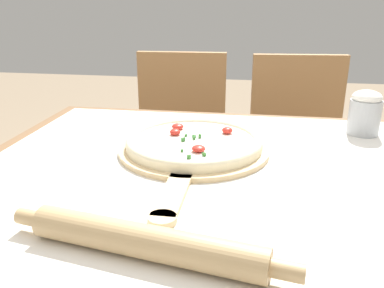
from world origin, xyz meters
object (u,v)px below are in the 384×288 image
object	(u,v)px
chair_left	(180,143)
chair_right	(297,150)
rolling_pin	(146,242)
pizza	(194,142)
pizza_peel	(193,152)
flour_cup	(365,112)

from	to	relation	value
chair_left	chair_right	size ratio (longest dim) A/B	1.00
rolling_pin	pizza	bearing A→B (deg)	89.83
pizza	rolling_pin	bearing A→B (deg)	-90.17
pizza	chair_left	xyz separation A→B (m)	(-0.18, 0.70, -0.27)
pizza_peel	chair_left	world-z (taller)	chair_left
rolling_pin	chair_left	world-z (taller)	chair_left
pizza_peel	pizza	bearing A→B (deg)	90.08
pizza	rolling_pin	distance (m)	0.43
pizza_peel	pizza	world-z (taller)	pizza
rolling_pin	flour_cup	world-z (taller)	flour_cup
chair_left	flour_cup	xyz separation A→B (m)	(0.61, -0.50, 0.30)
pizza	chair_left	distance (m)	0.77
pizza	flour_cup	xyz separation A→B (m)	(0.43, 0.21, 0.04)
chair_left	flour_cup	world-z (taller)	chair_left
pizza_peel	flour_cup	world-z (taller)	flour_cup
chair_left	flour_cup	distance (m)	0.84
chair_right	flour_cup	distance (m)	0.59
chair_left	flour_cup	bearing A→B (deg)	-42.15
pizza_peel	pizza	xyz separation A→B (m)	(-0.00, 0.02, 0.02)
rolling_pin	pizza_peel	bearing A→B (deg)	89.81
rolling_pin	chair_right	xyz separation A→B (m)	(0.32, 1.14, -0.27)
flour_cup	chair_right	bearing A→B (deg)	103.28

